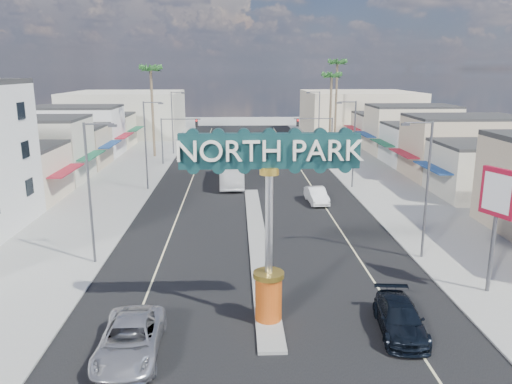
{
  "coord_description": "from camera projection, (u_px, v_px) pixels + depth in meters",
  "views": [
    {
      "loc": [
        -1.53,
        -20.29,
        12.1
      ],
      "look_at": [
        -0.29,
        9.73,
        4.68
      ],
      "focal_mm": 35.0,
      "sensor_mm": 36.0,
      "label": 1
    }
  ],
  "objects": [
    {
      "name": "backdrop_far_right",
      "position": [
        358.0,
        113.0,
        95.31
      ],
      "size": [
        20.0,
        20.0,
        8.0
      ],
      "primitive_type": "cube",
      "color": "beige",
      "rests_on": "ground"
    },
    {
      "name": "streetlight_r_far",
      "position": [
        318.0,
        119.0,
        72.28
      ],
      "size": [
        2.03,
        0.22,
        9.0
      ],
      "color": "#47474C",
      "rests_on": "ground"
    },
    {
      "name": "storefront_row_left",
      "position": [
        57.0,
        144.0,
        62.68
      ],
      "size": [
        12.0,
        42.0,
        6.0
      ],
      "primitive_type": "cube",
      "color": "beige",
      "rests_on": "ground"
    },
    {
      "name": "bank_pylon_sign",
      "position": [
        498.0,
        200.0,
        26.48
      ],
      "size": [
        1.03,
        2.11,
        6.92
      ],
      "rotation": [
        0.0,
        0.0,
        0.37
      ],
      "color": "#47474C",
      "rests_on": "sidewalk_right"
    },
    {
      "name": "gateway_sign",
      "position": [
        269.0,
        206.0,
        23.14
      ],
      "size": [
        8.2,
        1.5,
        9.15
      ],
      "color": "#CD440F",
      "rests_on": "median_island"
    },
    {
      "name": "suv_left",
      "position": [
        130.0,
        340.0,
        21.43
      ],
      "size": [
        2.76,
        5.7,
        1.56
      ],
      "primitive_type": "imported",
      "rotation": [
        0.0,
        0.0,
        0.03
      ],
      "color": "#B8B7BD",
      "rests_on": "ground"
    },
    {
      "name": "backdrop_far_left",
      "position": [
        126.0,
        113.0,
        93.56
      ],
      "size": [
        20.0,
        20.0,
        8.0
      ],
      "primitive_type": "cube",
      "color": "#B7B29E",
      "rests_on": "ground"
    },
    {
      "name": "sidewalk_left",
      "position": [
        115.0,
        190.0,
        51.17
      ],
      "size": [
        8.0,
        120.0,
        0.12
      ],
      "primitive_type": "cube",
      "color": "gray",
      "rests_on": "ground"
    },
    {
      "name": "median_island",
      "position": [
        258.0,
        239.0,
        36.2
      ],
      "size": [
        1.3,
        30.0,
        0.16
      ],
      "primitive_type": "cube",
      "color": "gray",
      "rests_on": "ground"
    },
    {
      "name": "car_parked_right",
      "position": [
        316.0,
        195.0,
        46.19
      ],
      "size": [
        1.86,
        4.52,
        1.45
      ],
      "primitive_type": "imported",
      "rotation": [
        0.0,
        0.0,
        0.07
      ],
      "color": "white",
      "rests_on": "ground"
    },
    {
      "name": "ground",
      "position": [
        251.0,
        189.0,
        51.74
      ],
      "size": [
        160.0,
        160.0,
        0.0
      ],
      "primitive_type": "plane",
      "color": "gray",
      "rests_on": "ground"
    },
    {
      "name": "streetlight_r_near",
      "position": [
        425.0,
        183.0,
        31.54
      ],
      "size": [
        2.03,
        0.22,
        9.0
      ],
      "color": "#47474C",
      "rests_on": "ground"
    },
    {
      "name": "traffic_signal_left",
      "position": [
        176.0,
        132.0,
        63.93
      ],
      "size": [
        5.09,
        0.45,
        6.0
      ],
      "color": "#47474C",
      "rests_on": "ground"
    },
    {
      "name": "streetlight_l_far",
      "position": [
        173.0,
        120.0,
        71.45
      ],
      "size": [
        2.03,
        0.22,
        9.0
      ],
      "color": "#47474C",
      "rests_on": "ground"
    },
    {
      "name": "streetlight_l_near",
      "position": [
        92.0,
        186.0,
        30.71
      ],
      "size": [
        2.03,
        0.22,
        9.0
      ],
      "color": "#47474C",
      "rests_on": "ground"
    },
    {
      "name": "palm_right_far",
      "position": [
        337.0,
        67.0,
        80.41
      ],
      "size": [
        2.6,
        2.6,
        14.1
      ],
      "color": "brown",
      "rests_on": "ground"
    },
    {
      "name": "streetlight_r_mid",
      "position": [
        353.0,
        140.0,
        50.94
      ],
      "size": [
        2.03,
        0.22,
        9.0
      ],
      "color": "#47474C",
      "rests_on": "ground"
    },
    {
      "name": "road",
      "position": [
        251.0,
        189.0,
        51.74
      ],
      "size": [
        20.0,
        120.0,
        0.01
      ],
      "primitive_type": "cube",
      "color": "black",
      "rests_on": "ground"
    },
    {
      "name": "city_bus",
      "position": [
        232.0,
        170.0,
        54.16
      ],
      "size": [
        2.6,
        10.5,
        2.92
      ],
      "primitive_type": "imported",
      "rotation": [
        0.0,
        0.0,
        0.01
      ],
      "color": "white",
      "rests_on": "ground"
    },
    {
      "name": "storefront_row_right",
      "position": [
        433.0,
        141.0,
        64.59
      ],
      "size": [
        12.0,
        42.0,
        6.0
      ],
      "primitive_type": "cube",
      "color": "#B7B29E",
      "rests_on": "ground"
    },
    {
      "name": "palm_left_far",
      "position": [
        151.0,
        74.0,
        67.87
      ],
      "size": [
        2.6,
        2.6,
        13.1
      ],
      "color": "brown",
      "rests_on": "ground"
    },
    {
      "name": "traffic_signal_right",
      "position": [
        318.0,
        131.0,
        64.66
      ],
      "size": [
        5.09,
        0.45,
        6.0
      ],
      "color": "#47474C",
      "rests_on": "ground"
    },
    {
      "name": "streetlight_l_mid",
      "position": [
        147.0,
        141.0,
        50.11
      ],
      "size": [
        2.03,
        0.22,
        9.0
      ],
      "color": "#47474C",
      "rests_on": "ground"
    },
    {
      "name": "palm_right_mid",
      "position": [
        332.0,
        79.0,
        74.94
      ],
      "size": [
        2.6,
        2.6,
        12.1
      ],
      "color": "brown",
      "rests_on": "ground"
    },
    {
      "name": "sidewalk_right",
      "position": [
        384.0,
        187.0,
        52.29
      ],
      "size": [
        8.0,
        120.0,
        0.12
      ],
      "primitive_type": "cube",
      "color": "gray",
      "rests_on": "ground"
    },
    {
      "name": "suv_right",
      "position": [
        400.0,
        318.0,
        23.42
      ],
      "size": [
        2.5,
        5.1,
        1.43
      ],
      "primitive_type": "imported",
      "rotation": [
        0.0,
        0.0,
        -0.11
      ],
      "color": "black",
      "rests_on": "ground"
    }
  ]
}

